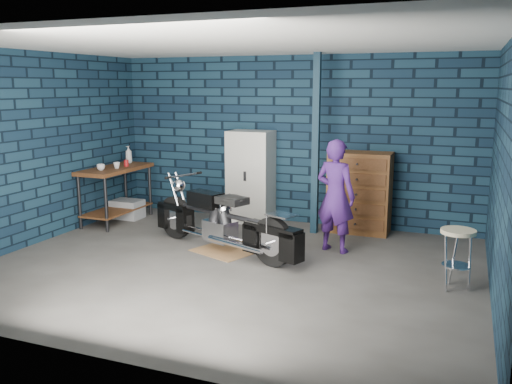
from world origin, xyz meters
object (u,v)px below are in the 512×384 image
Objects in this scene: person at (335,196)px; locker at (251,177)px; shop_stool at (456,260)px; workbench at (117,195)px; tool_chest at (359,193)px; storage_bin at (127,209)px; motorcycle at (223,216)px.

person is 1.02× the size of locker.
locker is 3.84m from shop_stool.
workbench is at bearing -158.87° from locker.
shop_stool is at bearing -54.05° from tool_chest.
person reaches higher than tool_chest.
workbench is 0.91× the size of person.
person reaches higher than shop_stool.
person is at bearing 149.93° from shop_stool.
workbench is 0.93× the size of locker.
workbench is 2.24m from locker.
storage_bin is at bearing 6.70° from person.
workbench is 2.05× the size of shop_stool.
tool_chest is (3.84, 0.54, 0.46)m from storage_bin.
motorcycle is at bearing 37.95° from person.
person is at bearing 44.09° from motorcycle.
locker is (-0.27, 1.69, 0.26)m from motorcycle.
tool_chest reaches higher than shop_stool.
workbench is 3.94m from tool_chest.
storage_bin is 0.41× the size of tool_chest.
workbench is at bearing 167.15° from shop_stool.
motorcycle is 3.27× the size of shop_stool.
person is 2.24× the size of shop_stool.
locker is 1.22× the size of tool_chest.
motorcycle is at bearing -80.80° from locker.
tool_chest is (3.86, 0.80, 0.16)m from workbench.
storage_bin is 0.33× the size of locker.
motorcycle is 1.81× the size of tool_chest.
locker reaches higher than workbench.
locker is (-1.67, 1.10, -0.01)m from person.
shop_stool reaches higher than storage_bin.
motorcycle is at bearing 173.74° from shop_stool.
locker is (2.05, 0.54, 0.60)m from storage_bin.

